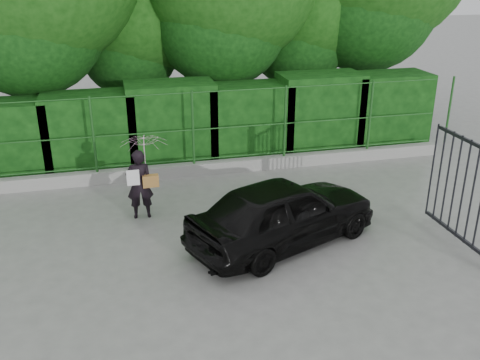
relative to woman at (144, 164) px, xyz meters
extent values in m
plane|color=gray|center=(0.92, -2.49, -1.14)|extent=(80.00, 80.00, 0.00)
cube|color=#9E9E99|center=(0.92, 2.01, -0.99)|extent=(14.00, 0.25, 0.30)
cylinder|color=#1E531D|center=(-0.98, 2.01, 0.06)|extent=(0.06, 0.06, 1.80)
cylinder|color=#1E531D|center=(1.32, 2.01, 0.06)|extent=(0.06, 0.06, 1.80)
cylinder|color=#1E531D|center=(3.62, 2.01, 0.06)|extent=(0.06, 0.06, 1.80)
cylinder|color=#1E531D|center=(5.92, 2.01, 0.06)|extent=(0.06, 0.06, 1.80)
cylinder|color=#1E531D|center=(8.22, 2.01, 0.06)|extent=(0.06, 0.06, 1.80)
cylinder|color=#1E531D|center=(0.92, 2.01, -0.74)|extent=(13.60, 0.03, 0.03)
cylinder|color=#1E531D|center=(0.92, 2.01, 0.01)|extent=(13.60, 0.03, 0.03)
cylinder|color=#1E531D|center=(0.92, 2.01, 0.91)|extent=(13.60, 0.03, 0.03)
cube|color=black|center=(-3.08, 3.01, -0.21)|extent=(2.20, 1.20, 1.85)
cube|color=black|center=(-1.08, 3.01, -0.18)|extent=(2.20, 1.20, 1.93)
cube|color=black|center=(0.92, 3.01, -0.09)|extent=(2.20, 1.20, 2.10)
cube|color=black|center=(2.92, 3.01, -0.17)|extent=(2.20, 1.20, 1.95)
cube|color=black|center=(4.92, 3.01, -0.07)|extent=(2.20, 1.20, 2.14)
cube|color=black|center=(6.92, 3.01, -0.11)|extent=(2.20, 1.20, 2.05)
cylinder|color=black|center=(-2.08, 4.71, 1.11)|extent=(0.36, 0.36, 4.50)
cylinder|color=black|center=(0.42, 6.01, 0.48)|extent=(0.36, 0.36, 3.25)
sphere|color=#14470F|center=(0.42, 6.01, 2.43)|extent=(3.90, 3.90, 3.90)
cylinder|color=black|center=(2.92, 5.01, 0.98)|extent=(0.36, 0.36, 4.25)
cylinder|color=black|center=(5.42, 5.71, 0.61)|extent=(0.36, 0.36, 3.50)
cylinder|color=black|center=(7.42, 5.31, 1.23)|extent=(0.36, 0.36, 4.75)
cube|color=#222228|center=(5.52, -2.54, -0.99)|extent=(0.05, 2.00, 0.06)
cube|color=#222228|center=(5.52, -2.54, 0.81)|extent=(0.05, 2.00, 0.06)
cylinder|color=#222228|center=(5.52, -2.74, -0.09)|extent=(0.04, 0.04, 1.90)
cylinder|color=#222228|center=(5.52, -2.49, -0.09)|extent=(0.04, 0.04, 1.90)
cylinder|color=#222228|center=(5.52, -2.24, -0.09)|extent=(0.04, 0.04, 1.90)
cylinder|color=#222228|center=(5.52, -1.99, -0.09)|extent=(0.04, 0.04, 1.90)
cylinder|color=#222228|center=(5.52, -1.74, -0.09)|extent=(0.04, 0.04, 1.90)
cylinder|color=#222228|center=(5.52, -1.49, -0.09)|extent=(0.04, 0.04, 1.90)
imported|color=black|center=(-0.11, -0.04, -0.41)|extent=(0.53, 0.35, 1.45)
imported|color=silver|center=(0.04, 0.01, 0.15)|extent=(0.94, 0.96, 0.86)
cube|color=#A36F33|center=(0.11, -0.12, -0.33)|extent=(0.32, 0.15, 0.24)
cube|color=white|center=(-0.23, -0.16, -0.21)|extent=(0.25, 0.02, 0.32)
imported|color=black|center=(2.36, -1.76, -0.51)|extent=(4.01, 2.80, 1.27)
camera|label=1|loc=(-0.51, -10.11, 3.73)|focal=40.00mm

